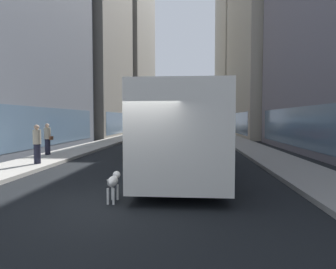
{
  "coord_description": "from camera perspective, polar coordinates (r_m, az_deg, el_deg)",
  "views": [
    {
      "loc": [
        1.48,
        -7.07,
        2.1
      ],
      "look_at": [
        0.48,
        5.81,
        1.4
      ],
      "focal_mm": 31.28,
      "sensor_mm": 36.0,
      "label": 1
    }
  ],
  "objects": [
    {
      "name": "car_blue_hatchback",
      "position": [
        38.28,
        4.03,
        1.18
      ],
      "size": [
        1.94,
        4.76,
        1.62
      ],
      "color": "#4C6BB7",
      "rests_on": "ground"
    },
    {
      "name": "building_left_mid",
      "position": [
        38.51,
        -16.73,
        16.51
      ],
      "size": [
        10.01,
        14.44,
        22.25
      ],
      "color": "gray",
      "rests_on": "ground"
    },
    {
      "name": "dalmatian_dog",
      "position": [
        7.62,
        -10.58,
        -8.97
      ],
      "size": [
        0.22,
        0.96,
        0.72
      ],
      "color": "white",
      "rests_on": "ground"
    },
    {
      "name": "box_truck",
      "position": [
        26.1,
        -1.45,
        2.14
      ],
      "size": [
        2.3,
        7.5,
        3.05
      ],
      "color": "#19519E",
      "rests_on": "ground"
    },
    {
      "name": "car_white_van",
      "position": [
        44.59,
        6.14,
        1.43
      ],
      "size": [
        1.72,
        4.11,
        1.62
      ],
      "color": "silver",
      "rests_on": "ground"
    },
    {
      "name": "pedestrian_with_handbag",
      "position": [
        17.14,
        -22.42,
        -0.77
      ],
      "size": [
        0.45,
        0.34,
        1.69
      ],
      "color": "#1E1E2D",
      "rests_on": "sidewalk_left"
    },
    {
      "name": "pedestrian_in_coat",
      "position": [
        13.89,
        -24.16,
        -1.67
      ],
      "size": [
        0.34,
        0.34,
        1.69
      ],
      "color": "#1E1E2D",
      "rests_on": "sidewalk_left"
    },
    {
      "name": "transit_bus",
      "position": [
        12.35,
        3.14,
        1.6
      ],
      "size": [
        2.78,
        11.53,
        3.05
      ],
      "color": "silver",
      "rests_on": "ground"
    },
    {
      "name": "ground_plane",
      "position": [
        42.15,
        2.43,
        0.23
      ],
      "size": [
        120.0,
        120.0,
        0.0
      ],
      "primitive_type": "plane",
      "color": "black"
    },
    {
      "name": "sidewalk_left",
      "position": [
        42.73,
        -5.23,
        0.36
      ],
      "size": [
        2.4,
        110.0,
        0.15
      ],
      "primitive_type": "cube",
      "color": "#ADA89E",
      "rests_on": "ground"
    },
    {
      "name": "car_red_coupe",
      "position": [
        28.73,
        7.07,
        0.52
      ],
      "size": [
        1.9,
        4.28,
        1.62
      ],
      "color": "red",
      "rests_on": "ground"
    },
    {
      "name": "sidewalk_right",
      "position": [
        42.33,
        10.16,
        0.3
      ],
      "size": [
        2.4,
        110.0,
        0.15
      ],
      "primitive_type": "cube",
      "color": "gray",
      "rests_on": "ground"
    },
    {
      "name": "car_silver_sedan",
      "position": [
        39.13,
        -1.84,
        1.22
      ],
      "size": [
        1.72,
        4.54,
        1.62
      ],
      "color": "#B7BABF",
      "rests_on": "ground"
    },
    {
      "name": "building_right_far",
      "position": [
        61.19,
        14.75,
        16.74
      ],
      "size": [
        9.89,
        21.01,
        33.3
      ],
      "color": "#B2A893",
      "rests_on": "ground"
    },
    {
      "name": "building_right_mid",
      "position": [
        39.64,
        20.54,
        17.82
      ],
      "size": [
        9.88,
        18.28,
        24.64
      ],
      "color": "#B2A893",
      "rests_on": "ground"
    },
    {
      "name": "building_left_far",
      "position": [
        57.6,
        -9.51,
        16.58
      ],
      "size": [
        10.91,
        21.79,
        31.16
      ],
      "color": "gray",
      "rests_on": "ground"
    }
  ]
}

